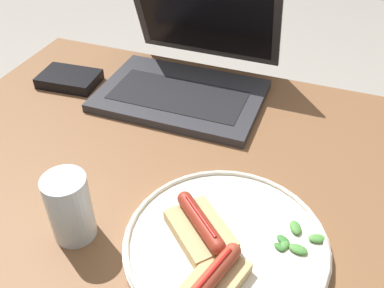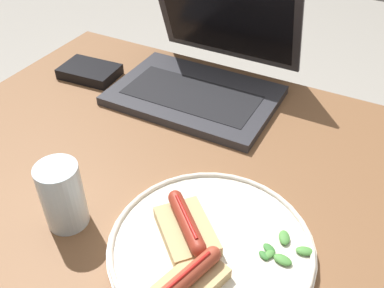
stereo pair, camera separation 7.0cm
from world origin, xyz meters
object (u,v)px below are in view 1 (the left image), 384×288
(plate, at_px, (226,243))
(drinking_glass, at_px, (70,208))
(external_drive, at_px, (69,79))
(laptop, at_px, (188,72))

(plate, bearing_deg, drinking_glass, -166.65)
(drinking_glass, xyz_separation_m, external_drive, (-0.25, 0.36, -0.04))
(drinking_glass, relative_size, external_drive, 0.80)
(plate, xyz_separation_m, drinking_glass, (-0.22, -0.05, 0.04))
(laptop, relative_size, plate, 1.16)
(drinking_glass, bearing_deg, external_drive, 124.19)
(laptop, bearing_deg, external_drive, -164.49)
(laptop, height_order, plate, laptop)
(laptop, distance_m, external_drive, 0.27)
(laptop, distance_m, plate, 0.44)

